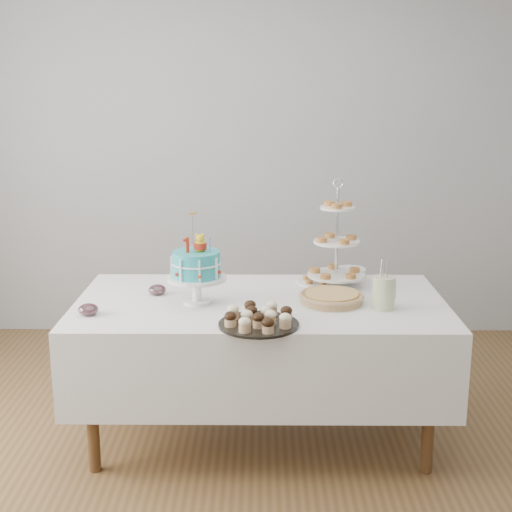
{
  "coord_description": "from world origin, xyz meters",
  "views": [
    {
      "loc": [
        0.0,
        -3.25,
        1.88
      ],
      "look_at": [
        -0.02,
        0.3,
        1.01
      ],
      "focal_mm": 50.0,
      "sensor_mm": 36.0,
      "label": 1
    }
  ],
  "objects_px": {
    "table": "(260,341)",
    "jam_bowl_b": "(157,290)",
    "birthday_cake": "(197,279)",
    "pastry_plate": "(316,281)",
    "tiered_stand": "(337,242)",
    "jam_bowl_a": "(88,310)",
    "plate_stack": "(350,274)",
    "utensil_pitcher": "(384,292)",
    "cupcake_tray": "(259,317)",
    "pie": "(332,297)"
  },
  "relations": [
    {
      "from": "tiered_stand",
      "to": "utensil_pitcher",
      "type": "height_order",
      "value": "tiered_stand"
    },
    {
      "from": "pastry_plate",
      "to": "jam_bowl_b",
      "type": "xyz_separation_m",
      "value": [
        -0.87,
        -0.23,
        0.01
      ]
    },
    {
      "from": "tiered_stand",
      "to": "jam_bowl_b",
      "type": "distance_m",
      "value": 1.01
    },
    {
      "from": "tiered_stand",
      "to": "jam_bowl_b",
      "type": "bearing_deg",
      "value": -170.62
    },
    {
      "from": "table",
      "to": "utensil_pitcher",
      "type": "relative_size",
      "value": 7.6
    },
    {
      "from": "birthday_cake",
      "to": "plate_stack",
      "type": "bearing_deg",
      "value": 15.8
    },
    {
      "from": "pastry_plate",
      "to": "jam_bowl_a",
      "type": "bearing_deg",
      "value": -153.49
    },
    {
      "from": "pie",
      "to": "jam_bowl_b",
      "type": "xyz_separation_m",
      "value": [
        -0.92,
        0.14,
        -0.0
      ]
    },
    {
      "from": "plate_stack",
      "to": "utensil_pitcher",
      "type": "xyz_separation_m",
      "value": [
        0.1,
        -0.53,
        0.06
      ]
    },
    {
      "from": "plate_stack",
      "to": "pastry_plate",
      "type": "height_order",
      "value": "plate_stack"
    },
    {
      "from": "pastry_plate",
      "to": "jam_bowl_b",
      "type": "relative_size",
      "value": 2.31
    },
    {
      "from": "cupcake_tray",
      "to": "jam_bowl_b",
      "type": "xyz_separation_m",
      "value": [
        -0.55,
        0.5,
        -0.02
      ]
    },
    {
      "from": "table",
      "to": "utensil_pitcher",
      "type": "distance_m",
      "value": 0.71
    },
    {
      "from": "birthday_cake",
      "to": "pastry_plate",
      "type": "height_order",
      "value": "birthday_cake"
    },
    {
      "from": "cupcake_tray",
      "to": "jam_bowl_a",
      "type": "xyz_separation_m",
      "value": [
        -0.83,
        0.15,
        -0.01
      ]
    },
    {
      "from": "utensil_pitcher",
      "to": "pie",
      "type": "bearing_deg",
      "value": 147.56
    },
    {
      "from": "plate_stack",
      "to": "pastry_plate",
      "type": "relative_size",
      "value": 0.8
    },
    {
      "from": "pie",
      "to": "tiered_stand",
      "type": "xyz_separation_m",
      "value": [
        0.05,
        0.3,
        0.22
      ]
    },
    {
      "from": "pie",
      "to": "tiered_stand",
      "type": "relative_size",
      "value": 0.55
    },
    {
      "from": "table",
      "to": "jam_bowl_b",
      "type": "height_order",
      "value": "jam_bowl_b"
    },
    {
      "from": "table",
      "to": "jam_bowl_a",
      "type": "height_order",
      "value": "jam_bowl_a"
    },
    {
      "from": "plate_stack",
      "to": "jam_bowl_b",
      "type": "xyz_separation_m",
      "value": [
        -1.07,
        -0.3,
        -0.01
      ]
    },
    {
      "from": "pie",
      "to": "pastry_plate",
      "type": "height_order",
      "value": "pie"
    },
    {
      "from": "table",
      "to": "jam_bowl_b",
      "type": "relative_size",
      "value": 20.42
    },
    {
      "from": "jam_bowl_b",
      "to": "utensil_pitcher",
      "type": "bearing_deg",
      "value": -11.36
    },
    {
      "from": "birthday_cake",
      "to": "cupcake_tray",
      "type": "relative_size",
      "value": 1.24
    },
    {
      "from": "pie",
      "to": "plate_stack",
      "type": "height_order",
      "value": "plate_stack"
    },
    {
      "from": "plate_stack",
      "to": "table",
      "type": "bearing_deg",
      "value": -142.26
    },
    {
      "from": "pastry_plate",
      "to": "jam_bowl_b",
      "type": "height_order",
      "value": "jam_bowl_b"
    },
    {
      "from": "utensil_pitcher",
      "to": "tiered_stand",
      "type": "bearing_deg",
      "value": 105.62
    },
    {
      "from": "tiered_stand",
      "to": "utensil_pitcher",
      "type": "bearing_deg",
      "value": -63.18
    },
    {
      "from": "tiered_stand",
      "to": "jam_bowl_a",
      "type": "height_order",
      "value": "tiered_stand"
    },
    {
      "from": "cupcake_tray",
      "to": "pastry_plate",
      "type": "bearing_deg",
      "value": 65.96
    },
    {
      "from": "cupcake_tray",
      "to": "table",
      "type": "bearing_deg",
      "value": 88.92
    },
    {
      "from": "cupcake_tray",
      "to": "utensil_pitcher",
      "type": "height_order",
      "value": "utensil_pitcher"
    },
    {
      "from": "jam_bowl_a",
      "to": "jam_bowl_b",
      "type": "height_order",
      "value": "jam_bowl_a"
    },
    {
      "from": "tiered_stand",
      "to": "plate_stack",
      "type": "distance_m",
      "value": 0.28
    },
    {
      "from": "pastry_plate",
      "to": "utensil_pitcher",
      "type": "bearing_deg",
      "value": -57.14
    },
    {
      "from": "cupcake_tray",
      "to": "utensil_pitcher",
      "type": "xyz_separation_m",
      "value": [
        0.62,
        0.26,
        0.05
      ]
    },
    {
      "from": "pie",
      "to": "plate_stack",
      "type": "relative_size",
      "value": 1.93
    },
    {
      "from": "table",
      "to": "jam_bowl_a",
      "type": "relative_size",
      "value": 19.56
    },
    {
      "from": "jam_bowl_b",
      "to": "table",
      "type": "bearing_deg",
      "value": -10.37
    },
    {
      "from": "table",
      "to": "tiered_stand",
      "type": "bearing_deg",
      "value": 32.09
    },
    {
      "from": "jam_bowl_b",
      "to": "utensil_pitcher",
      "type": "relative_size",
      "value": 0.37
    },
    {
      "from": "plate_stack",
      "to": "jam_bowl_b",
      "type": "height_order",
      "value": "plate_stack"
    },
    {
      "from": "pastry_plate",
      "to": "jam_bowl_a",
      "type": "height_order",
      "value": "jam_bowl_a"
    },
    {
      "from": "cupcake_tray",
      "to": "pie",
      "type": "relative_size",
      "value": 1.13
    },
    {
      "from": "jam_bowl_a",
      "to": "pie",
      "type": "bearing_deg",
      "value": 9.86
    },
    {
      "from": "table",
      "to": "jam_bowl_b",
      "type": "xyz_separation_m",
      "value": [
        -0.55,
        0.1,
        0.25
      ]
    },
    {
      "from": "pastry_plate",
      "to": "jam_bowl_b",
      "type": "distance_m",
      "value": 0.9
    }
  ]
}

